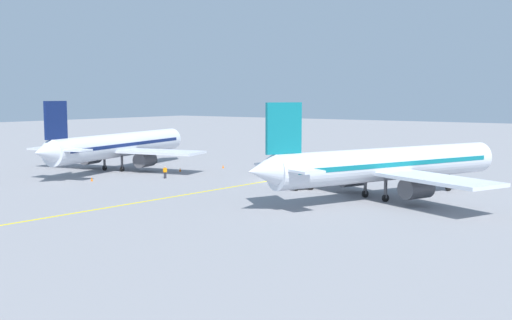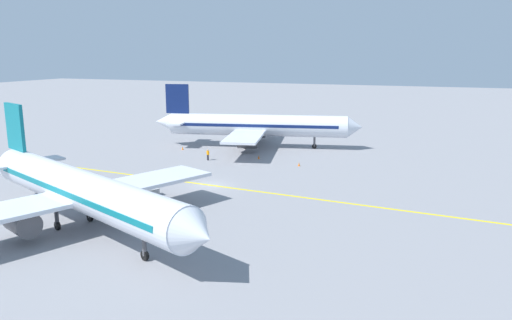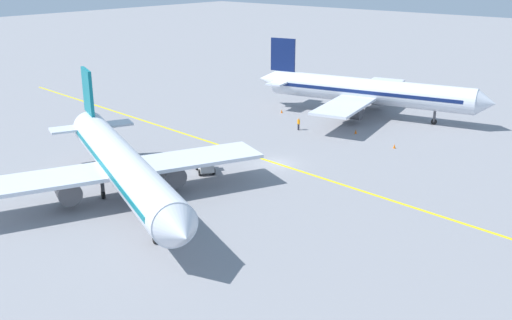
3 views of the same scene
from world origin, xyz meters
TOP-DOWN VIEW (x-y plane):
  - ground_plane at (0.00, 0.00)m, footprint 400.00×400.00m
  - apron_yellow_centreline at (0.00, 0.00)m, footprint 11.34×119.54m
  - airplane_at_gate at (-25.41, -3.64)m, footprint 28.46×35.27m
  - airplane_adjacent_stand at (18.22, -4.14)m, footprint 27.79×33.83m
  - baggage_tug_white at (7.23, -4.20)m, footprint 2.95×3.32m
  - ground_crew_worker at (-12.94, -6.57)m, footprint 0.35×0.54m
  - traffic_cone_near_nose at (-16.50, 0.27)m, footprint 0.32×0.32m
  - traffic_cone_mid_apron at (-18.94, -14.18)m, footprint 0.32×0.32m
  - traffic_cone_by_wingtip at (-13.93, 7.34)m, footprint 0.32×0.32m

SIDE VIEW (x-z plane):
  - ground_plane at x=0.00m, z-range 0.00..0.00m
  - apron_yellow_centreline at x=0.00m, z-range 0.00..0.01m
  - traffic_cone_near_nose at x=-16.50m, z-range 0.00..0.55m
  - traffic_cone_mid_apron at x=-18.94m, z-range 0.00..0.55m
  - traffic_cone_by_wingtip at x=-13.93m, z-range 0.00..0.55m
  - baggage_tug_white at x=7.23m, z-range -0.15..1.96m
  - ground_crew_worker at x=-12.94m, z-range 0.07..1.75m
  - airplane_at_gate at x=-25.41m, z-range -1.59..9.01m
  - airplane_adjacent_stand at x=18.22m, z-range -1.59..9.01m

